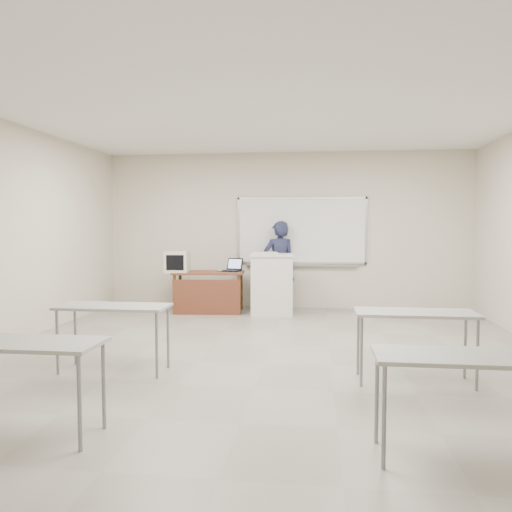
# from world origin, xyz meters

# --- Properties ---
(floor) EXTENTS (7.00, 8.00, 0.01)m
(floor) POSITION_xyz_m (0.00, 0.00, -0.01)
(floor) COLOR gray
(floor) RESTS_ON ground
(whiteboard) EXTENTS (2.48, 0.10, 1.31)m
(whiteboard) POSITION_xyz_m (0.30, 3.97, 1.48)
(whiteboard) COLOR white
(whiteboard) RESTS_ON floor
(student_desks) EXTENTS (4.40, 2.20, 0.73)m
(student_desks) POSITION_xyz_m (-0.00, -1.35, 0.67)
(student_desks) COLOR gray
(student_desks) RESTS_ON floor
(instructor_desk) EXTENTS (1.28, 0.64, 0.75)m
(instructor_desk) POSITION_xyz_m (-1.38, 3.19, 0.52)
(instructor_desk) COLOR maroon
(instructor_desk) RESTS_ON floor
(podium) EXTENTS (0.77, 0.56, 1.09)m
(podium) POSITION_xyz_m (-0.20, 3.20, 0.55)
(podium) COLOR #B8B6B0
(podium) RESTS_ON floor
(crt_monitor) EXTENTS (0.42, 0.46, 0.39)m
(crt_monitor) POSITION_xyz_m (-1.93, 3.18, 0.94)
(crt_monitor) COLOR beige
(crt_monitor) RESTS_ON instructor_desk
(laptop) EXTENTS (0.32, 0.30, 0.24)m
(laptop) POSITION_xyz_m (-0.98, 3.46, 0.81)
(laptop) COLOR black
(laptop) RESTS_ON instructor_desk
(mouse) EXTENTS (0.11, 0.08, 0.04)m
(mouse) POSITION_xyz_m (-1.18, 3.35, 0.77)
(mouse) COLOR #979B9E
(mouse) RESTS_ON instructor_desk
(keyboard) EXTENTS (0.50, 0.28, 0.03)m
(keyboard) POSITION_xyz_m (-0.35, 3.28, 1.10)
(keyboard) COLOR beige
(keyboard) RESTS_ON podium
(presenter) EXTENTS (0.72, 0.61, 1.68)m
(presenter) POSITION_xyz_m (-0.12, 3.82, 0.84)
(presenter) COLOR black
(presenter) RESTS_ON floor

